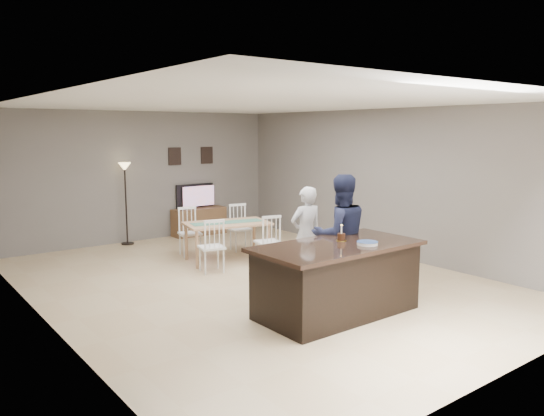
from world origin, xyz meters
TOP-DOWN VIEW (x-y plane):
  - floor at (0.00, 0.00)m, footprint 8.00×8.00m
  - room_shell at (0.00, 0.00)m, footprint 8.00×8.00m
  - kitchen_island at (0.00, -1.80)m, footprint 2.15×1.10m
  - tv_console at (1.20, 3.77)m, footprint 1.20×0.40m
  - television at (1.20, 3.84)m, footprint 0.91×0.12m
  - tv_screen_glow at (1.20, 3.76)m, footprint 0.78×0.00m
  - picture_frames at (1.15, 3.98)m, footprint 1.10×0.02m
  - doorway at (-2.99, -2.30)m, footprint 0.00×2.10m
  - woman at (0.66, -0.45)m, footprint 0.58×0.42m
  - man at (0.61, -1.24)m, footprint 1.01×0.90m
  - birthday_cake at (0.19, -1.68)m, footprint 0.14×0.14m
  - plate_stack at (0.27, -2.05)m, footprint 0.26×0.26m
  - dining_table at (0.42, 1.40)m, footprint 1.73×1.92m
  - floor_lamp at (-0.46, 3.79)m, footprint 0.25×0.25m

SIDE VIEW (x-z plane):
  - floor at x=0.00m, z-range 0.00..0.00m
  - tv_console at x=1.20m, z-range 0.00..0.60m
  - kitchen_island at x=0.00m, z-range 0.00..0.90m
  - dining_table at x=0.42m, z-range 0.12..1.01m
  - woman at x=0.66m, z-range 0.00..1.47m
  - man at x=0.61m, z-range 0.00..1.71m
  - television at x=1.20m, z-range 0.60..1.13m
  - tv_screen_glow at x=1.20m, z-range 0.48..1.26m
  - plate_stack at x=0.27m, z-range 0.90..0.94m
  - birthday_cake at x=0.19m, z-range 0.84..1.06m
  - doorway at x=-2.99m, z-range -0.07..2.58m
  - floor_lamp at x=-0.46m, z-range 0.46..2.13m
  - room_shell at x=0.00m, z-range -2.32..5.68m
  - picture_frames at x=1.15m, z-range 1.56..1.94m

